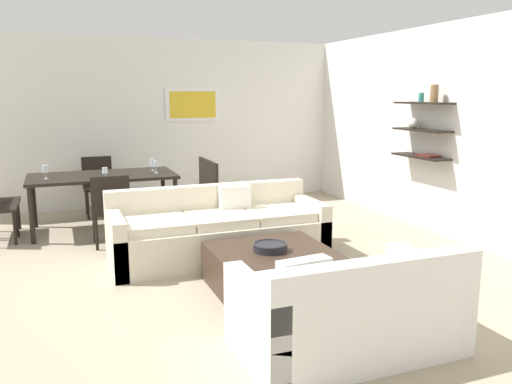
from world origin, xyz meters
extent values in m
plane|color=tan|center=(0.00, 0.00, 0.00)|extent=(18.00, 18.00, 0.00)
cube|color=silver|center=(0.30, 3.53, 1.35)|extent=(8.40, 0.06, 2.70)
cube|color=white|center=(0.53, 3.48, 1.64)|extent=(0.92, 0.02, 0.55)
cube|color=gold|center=(0.53, 3.47, 1.64)|extent=(0.78, 0.01, 0.44)
cube|color=silver|center=(3.03, 0.60, 1.35)|extent=(0.06, 8.20, 2.70)
cube|color=black|center=(2.86, 0.54, 1.70)|extent=(0.28, 0.90, 0.02)
cube|color=black|center=(2.86, 0.54, 1.35)|extent=(0.28, 0.90, 0.02)
cube|color=black|center=(2.86, 0.54, 1.00)|extent=(0.28, 0.90, 0.02)
cylinder|color=olive|center=(2.86, 0.34, 1.82)|extent=(0.10, 0.10, 0.22)
sphere|color=silver|center=(2.86, 0.72, 1.43)|extent=(0.14, 0.14, 0.14)
cylinder|color=teal|center=(2.86, 0.59, 1.77)|extent=(0.07, 0.07, 0.12)
cube|color=#4C1E19|center=(2.86, 0.39, 1.03)|extent=(0.20, 0.28, 0.03)
cube|color=beige|center=(-0.02, 0.30, 0.21)|extent=(2.36, 0.90, 0.42)
cube|color=beige|center=(-0.02, 0.67, 0.60)|extent=(2.36, 0.16, 0.36)
cube|color=beige|center=(-1.13, 0.30, 0.30)|extent=(0.14, 0.90, 0.60)
cube|color=beige|center=(1.09, 0.30, 0.30)|extent=(0.14, 0.90, 0.60)
cube|color=beige|center=(-0.71, 0.26, 0.47)|extent=(0.67, 0.70, 0.10)
cube|color=beige|center=(-0.02, 0.26, 0.47)|extent=(0.67, 0.70, 0.10)
cube|color=beige|center=(0.68, 0.26, 0.47)|extent=(0.67, 0.70, 0.10)
cube|color=white|center=(0.24, 0.49, 0.60)|extent=(0.37, 0.16, 0.36)
cube|color=white|center=(0.23, -2.01, 0.21)|extent=(1.56, 0.90, 0.42)
cube|color=white|center=(0.23, -2.38, 0.60)|extent=(1.56, 0.16, 0.36)
cube|color=white|center=(0.94, -2.01, 0.30)|extent=(0.14, 0.90, 0.60)
cube|color=white|center=(-0.48, -2.01, 0.30)|extent=(0.14, 0.90, 0.60)
cube|color=white|center=(0.55, -1.97, 0.47)|extent=(0.62, 0.70, 0.10)
cube|color=white|center=(-0.09, -1.97, 0.47)|extent=(0.62, 0.70, 0.10)
cube|color=white|center=(-0.21, -2.20, 0.60)|extent=(0.37, 0.16, 0.36)
cube|color=#38281E|center=(0.18, -0.78, 0.19)|extent=(1.10, 1.09, 0.38)
cylinder|color=black|center=(0.15, -0.77, 0.41)|extent=(0.32, 0.32, 0.07)
torus|color=black|center=(0.15, -0.77, 0.45)|extent=(0.32, 0.32, 0.02)
cube|color=black|center=(-1.09, 2.11, 0.73)|extent=(1.91, 0.99, 0.04)
cylinder|color=black|center=(-1.98, 1.67, 0.35)|extent=(0.06, 0.06, 0.71)
cylinder|color=black|center=(-0.19, 1.67, 0.35)|extent=(0.06, 0.06, 0.71)
cylinder|color=black|center=(-1.98, 2.54, 0.35)|extent=(0.06, 0.06, 0.71)
cylinder|color=black|center=(-0.19, 2.54, 0.35)|extent=(0.06, 0.06, 0.71)
cube|color=black|center=(0.19, 2.33, 0.43)|extent=(0.44, 0.44, 0.04)
cube|color=black|center=(0.39, 2.33, 0.67)|extent=(0.04, 0.44, 0.43)
cylinder|color=black|center=(0.01, 2.51, 0.21)|extent=(0.04, 0.04, 0.41)
cylinder|color=black|center=(0.01, 2.15, 0.21)|extent=(0.04, 0.04, 0.41)
cylinder|color=black|center=(0.37, 2.51, 0.21)|extent=(0.04, 0.04, 0.41)
cylinder|color=black|center=(0.37, 2.15, 0.21)|extent=(0.04, 0.04, 0.41)
cube|color=black|center=(-2.36, 2.33, 0.43)|extent=(0.44, 0.44, 0.04)
cylinder|color=black|center=(-2.18, 2.15, 0.21)|extent=(0.04, 0.04, 0.41)
cylinder|color=black|center=(-2.18, 2.51, 0.21)|extent=(0.04, 0.04, 0.41)
cube|color=black|center=(-1.09, 2.92, 0.43)|extent=(0.44, 0.44, 0.04)
cube|color=black|center=(-1.09, 3.12, 0.67)|extent=(0.44, 0.04, 0.43)
cylinder|color=black|center=(-1.27, 2.74, 0.21)|extent=(0.04, 0.04, 0.41)
cylinder|color=black|center=(-0.91, 2.74, 0.21)|extent=(0.04, 0.04, 0.41)
cylinder|color=black|center=(-1.27, 3.10, 0.21)|extent=(0.04, 0.04, 0.41)
cylinder|color=black|center=(-0.91, 3.10, 0.21)|extent=(0.04, 0.04, 0.41)
cylinder|color=black|center=(-2.18, 1.71, 0.21)|extent=(0.04, 0.04, 0.41)
cylinder|color=black|center=(-2.18, 2.07, 0.21)|extent=(0.04, 0.04, 0.41)
cube|color=black|center=(0.19, 1.89, 0.43)|extent=(0.44, 0.44, 0.04)
cube|color=black|center=(0.39, 1.89, 0.67)|extent=(0.04, 0.44, 0.43)
cylinder|color=black|center=(0.01, 2.07, 0.21)|extent=(0.04, 0.04, 0.41)
cylinder|color=black|center=(0.01, 1.71, 0.21)|extent=(0.04, 0.04, 0.41)
cylinder|color=black|center=(0.37, 2.07, 0.21)|extent=(0.04, 0.04, 0.41)
cylinder|color=black|center=(0.37, 1.71, 0.21)|extent=(0.04, 0.04, 0.41)
cube|color=black|center=(-1.09, 1.29, 0.43)|extent=(0.44, 0.44, 0.04)
cube|color=black|center=(-1.09, 1.09, 0.67)|extent=(0.44, 0.04, 0.43)
cylinder|color=black|center=(-0.91, 1.47, 0.21)|extent=(0.04, 0.04, 0.41)
cylinder|color=black|center=(-1.27, 1.47, 0.21)|extent=(0.04, 0.04, 0.41)
cylinder|color=black|center=(-0.91, 1.11, 0.21)|extent=(0.04, 0.04, 0.41)
cylinder|color=black|center=(-1.27, 1.11, 0.21)|extent=(0.04, 0.04, 0.41)
cylinder|color=silver|center=(-1.09, 1.67, 0.75)|extent=(0.06, 0.06, 0.01)
cylinder|color=silver|center=(-1.09, 1.67, 0.79)|extent=(0.01, 0.01, 0.07)
cylinder|color=silver|center=(-1.09, 1.67, 0.87)|extent=(0.07, 0.07, 0.08)
cylinder|color=silver|center=(-0.39, 2.23, 0.75)|extent=(0.06, 0.06, 0.01)
cylinder|color=silver|center=(-0.39, 2.23, 0.79)|extent=(0.01, 0.01, 0.06)
cylinder|color=silver|center=(-0.39, 2.23, 0.87)|extent=(0.07, 0.07, 0.10)
cylinder|color=silver|center=(-0.39, 1.99, 0.75)|extent=(0.06, 0.06, 0.01)
cylinder|color=silver|center=(-0.39, 1.99, 0.80)|extent=(0.01, 0.01, 0.08)
cylinder|color=silver|center=(-0.39, 1.99, 0.88)|extent=(0.06, 0.06, 0.08)
cylinder|color=silver|center=(-1.79, 1.99, 0.75)|extent=(0.06, 0.06, 0.01)
cylinder|color=silver|center=(-1.79, 1.99, 0.79)|extent=(0.01, 0.01, 0.08)
cylinder|color=silver|center=(-1.79, 1.99, 0.88)|extent=(0.08, 0.08, 0.10)
camera|label=1|loc=(-1.64, -5.04, 1.82)|focal=36.31mm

